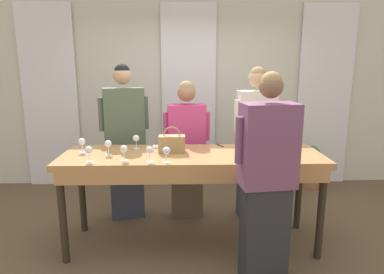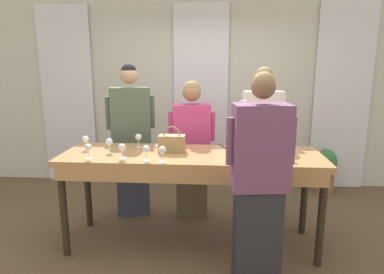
% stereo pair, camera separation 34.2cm
% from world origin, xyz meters
% --- Properties ---
extents(ground_plane, '(18.00, 18.00, 0.00)m').
position_xyz_m(ground_plane, '(0.00, 0.00, 0.00)').
color(ground_plane, brown).
extents(wall_back, '(12.00, 0.06, 2.80)m').
position_xyz_m(wall_back, '(0.00, 1.91, 1.40)').
color(wall_back, beige).
rests_on(wall_back, ground_plane).
extents(curtain_panel_left, '(0.80, 0.03, 2.69)m').
position_xyz_m(curtain_panel_left, '(-2.05, 1.85, 1.34)').
color(curtain_panel_left, white).
rests_on(curtain_panel_left, ground_plane).
extents(curtain_panel_center, '(0.80, 0.03, 2.69)m').
position_xyz_m(curtain_panel_center, '(0.00, 1.85, 1.34)').
color(curtain_panel_center, white).
rests_on(curtain_panel_center, ground_plane).
extents(curtain_panel_right, '(0.80, 0.03, 2.69)m').
position_xyz_m(curtain_panel_right, '(2.05, 1.85, 1.34)').
color(curtain_panel_right, white).
rests_on(curtain_panel_right, ground_plane).
extents(tasting_bar, '(2.56, 0.77, 0.97)m').
position_xyz_m(tasting_bar, '(0.00, -0.02, 0.88)').
color(tasting_bar, '#B27F4C').
rests_on(tasting_bar, ground_plane).
extents(wine_bottle, '(0.08, 0.08, 0.30)m').
position_xyz_m(wine_bottle, '(0.75, -0.04, 1.08)').
color(wine_bottle, black).
rests_on(wine_bottle, tasting_bar).
extents(handbag, '(0.26, 0.14, 0.26)m').
position_xyz_m(handbag, '(-0.20, 0.06, 1.06)').
color(handbag, '#997A4C').
rests_on(handbag, tasting_bar).
extents(wine_glass_front_left, '(0.07, 0.07, 0.15)m').
position_xyz_m(wine_glass_front_left, '(-0.63, -0.24, 1.08)').
color(wine_glass_front_left, white).
rests_on(wine_glass_front_left, tasting_bar).
extents(wine_glass_front_mid, '(0.07, 0.07, 0.15)m').
position_xyz_m(wine_glass_front_mid, '(-0.58, 0.21, 1.08)').
color(wine_glass_front_mid, white).
rests_on(wine_glass_front_mid, tasting_bar).
extents(wine_glass_front_right, '(0.07, 0.07, 0.15)m').
position_xyz_m(wine_glass_front_right, '(-0.24, -0.31, 1.08)').
color(wine_glass_front_right, white).
rests_on(wine_glass_front_right, tasting_bar).
extents(wine_glass_center_left, '(0.07, 0.07, 0.15)m').
position_xyz_m(wine_glass_center_left, '(0.91, -0.17, 1.08)').
color(wine_glass_center_left, white).
rests_on(wine_glass_center_left, tasting_bar).
extents(wine_glass_center_mid, '(0.07, 0.07, 0.15)m').
position_xyz_m(wine_glass_center_mid, '(-1.10, 0.07, 1.08)').
color(wine_glass_center_mid, white).
rests_on(wine_glass_center_mid, tasting_bar).
extents(wine_glass_center_right, '(0.07, 0.07, 0.15)m').
position_xyz_m(wine_glass_center_right, '(-0.94, -0.26, 1.08)').
color(wine_glass_center_right, white).
rests_on(wine_glass_center_right, tasting_bar).
extents(wine_glass_back_left, '(0.07, 0.07, 0.15)m').
position_xyz_m(wine_glass_back_left, '(-0.82, -0.03, 1.08)').
color(wine_glass_back_left, white).
rests_on(wine_glass_back_left, tasting_bar).
extents(wine_glass_back_mid, '(0.07, 0.07, 0.15)m').
position_xyz_m(wine_glass_back_mid, '(-0.39, -0.29, 1.08)').
color(wine_glass_back_mid, white).
rests_on(wine_glass_back_mid, tasting_bar).
extents(napkin, '(0.13, 0.13, 0.00)m').
position_xyz_m(napkin, '(-0.35, 0.30, 0.98)').
color(napkin, white).
rests_on(napkin, tasting_bar).
extents(pen, '(0.07, 0.13, 0.01)m').
position_xyz_m(pen, '(0.31, 0.31, 0.98)').
color(pen, black).
rests_on(pen, tasting_bar).
extents(guest_olive_jacket, '(0.57, 0.32, 1.84)m').
position_xyz_m(guest_olive_jacket, '(-0.77, 0.66, 0.95)').
color(guest_olive_jacket, '#383D51').
rests_on(guest_olive_jacket, ground_plane).
extents(guest_pink_top, '(0.55, 0.24, 1.65)m').
position_xyz_m(guest_pink_top, '(-0.05, 0.66, 0.86)').
color(guest_pink_top, brown).
rests_on(guest_pink_top, ground_plane).
extents(guest_cream_sweater, '(0.55, 0.30, 1.81)m').
position_xyz_m(guest_cream_sweater, '(0.77, 0.66, 0.94)').
color(guest_cream_sweater, '#383D51').
rests_on(guest_cream_sweater, ground_plane).
extents(host_pouring, '(0.56, 0.32, 1.79)m').
position_xyz_m(host_pouring, '(0.59, -0.62, 0.90)').
color(host_pouring, '#28282D').
rests_on(host_pouring, ground_plane).
extents(potted_plant, '(0.30, 0.30, 0.65)m').
position_xyz_m(potted_plant, '(1.82, 1.57, 0.34)').
color(potted_plant, '#935B3D').
rests_on(potted_plant, ground_plane).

